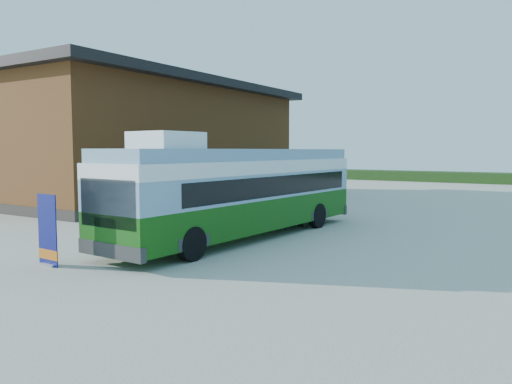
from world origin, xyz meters
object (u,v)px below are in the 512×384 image
Objects in this scene: person_a at (239,202)px; slurry_tanker at (268,179)px; bus at (242,189)px; person_b at (201,192)px; banner at (48,237)px; picnic_table at (282,212)px.

person_a is 0.34× the size of slurry_tanker.
bus is 2.14× the size of slurry_tanker.
slurry_tanker is (-5.55, 11.94, 0.25)m from person_a.
person_a is 6.62m from person_b.
bus reaches higher than person_b.
banner is 9.75m from picnic_table.
person_a reaches higher than person_b.
banner reaches higher than person_a.
bus is 6.88× the size of person_b.
person_b is (-5.21, 4.08, -0.09)m from person_a.
person_b is at bearing 168.50° from picnic_table.
bus is at bearing -107.44° from person_a.
slurry_tanker is (-7.26, 11.27, 0.63)m from picnic_table.
bus is at bearing -52.15° from slurry_tanker.
bus is at bearing 75.95° from banner.
bus is 6.22× the size of person_a.
slurry_tanker is at bearing 137.56° from picnic_table.
person_b is at bearing 114.11° from banner.
slurry_tanker is (-0.35, 7.86, 0.34)m from person_b.
person_b is (-6.92, 6.41, -0.88)m from bus.
picnic_table is at bearing -32.30° from person_a.
bus is at bearing 54.58° from person_b.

